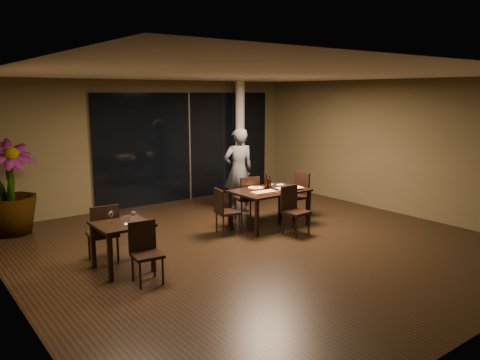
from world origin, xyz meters
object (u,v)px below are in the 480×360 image
(chair_main_far, at_px, (248,195))
(side_table, at_px, (122,231))
(chair_side_near, at_px, (145,249))
(main_table, at_px, (270,193))
(chair_main_right, at_px, (298,192))
(diner, at_px, (238,171))
(bottle_c, at_px, (267,182))
(bottle_b, at_px, (270,183))
(potted_plant, at_px, (9,188))
(chair_main_left, at_px, (224,209))
(bottle_a, at_px, (266,181))
(chair_side_far, at_px, (104,230))
(chair_main_near, at_px, (293,207))

(chair_main_far, bearing_deg, side_table, 33.82)
(chair_side_near, bearing_deg, main_table, 25.10)
(chair_main_right, bearing_deg, chair_main_far, -115.39)
(diner, bearing_deg, bottle_c, 97.49)
(side_table, height_order, bottle_b, bottle_b)
(potted_plant, bearing_deg, chair_main_left, -37.35)
(bottle_a, height_order, bottle_b, bottle_a)
(chair_main_right, bearing_deg, chair_main_left, -86.81)
(bottle_a, bearing_deg, chair_side_far, -177.98)
(chair_main_near, xyz_separation_m, chair_main_left, (-1.08, 0.78, -0.02))
(chair_main_far, relative_size, bottle_a, 2.89)
(side_table, bearing_deg, chair_main_left, 13.94)
(chair_main_near, height_order, bottle_a, bottle_a)
(bottle_a, bearing_deg, diner, 81.58)
(chair_main_near, distance_m, chair_main_right, 1.22)
(potted_plant, xyz_separation_m, bottle_a, (4.32, -2.49, 0.00))
(chair_main_left, bearing_deg, chair_main_right, -77.23)
(main_table, distance_m, bottle_c, 0.23)
(chair_main_near, xyz_separation_m, chair_side_far, (-3.51, 0.66, 0.02))
(chair_main_far, bearing_deg, diner, -93.95)
(chair_main_left, distance_m, bottle_c, 1.15)
(bottle_a, height_order, bottle_c, bottle_a)
(chair_main_near, xyz_separation_m, bottle_c, (0.00, 0.79, 0.37))
(chair_side_far, bearing_deg, chair_side_near, 106.66)
(side_table, relative_size, chair_main_left, 0.90)
(bottle_a, relative_size, bottle_c, 1.16)
(chair_main_right, height_order, bottle_a, bottle_a)
(main_table, relative_size, chair_main_near, 1.61)
(main_table, xyz_separation_m, chair_side_far, (-3.52, -0.05, -0.14))
(diner, relative_size, bottle_c, 6.77)
(main_table, distance_m, chair_main_left, 1.10)
(bottle_a, bearing_deg, bottle_b, -39.49)
(chair_side_far, bearing_deg, bottle_b, -172.36)
(chair_main_near, bearing_deg, chair_side_near, -175.86)
(chair_side_near, relative_size, bottle_c, 3.09)
(chair_main_right, bearing_deg, main_table, -80.77)
(chair_main_right, height_order, diner, diner)
(side_table, bearing_deg, chair_main_near, -3.44)
(potted_plant, xyz_separation_m, bottle_c, (4.35, -2.49, -0.02))
(chair_main_far, height_order, chair_side_near, chair_main_far)
(diner, distance_m, bottle_a, 1.18)
(chair_main_right, bearing_deg, chair_side_far, -85.86)
(chair_side_far, relative_size, potted_plant, 0.53)
(chair_main_near, relative_size, chair_main_left, 1.04)
(diner, bearing_deg, chair_main_left, 58.10)
(chair_main_far, bearing_deg, main_table, 112.27)
(main_table, xyz_separation_m, diner, (0.14, 1.24, 0.29))
(chair_main_near, distance_m, chair_main_left, 1.33)
(chair_main_right, bearing_deg, chair_side_near, -71.64)
(side_table, xyz_separation_m, diner, (3.54, 1.74, 0.34))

